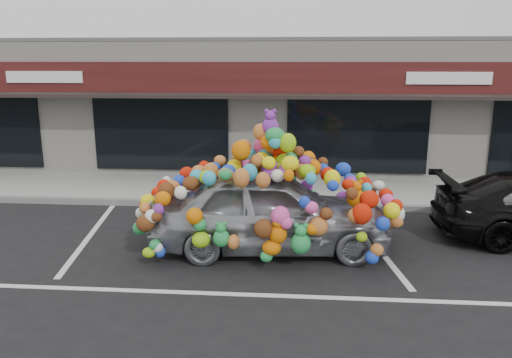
{
  "coord_description": "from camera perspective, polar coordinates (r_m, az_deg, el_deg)",
  "views": [
    {
      "loc": [
        1.15,
        -9.6,
        3.68
      ],
      "look_at": [
        0.27,
        1.4,
        1.02
      ],
      "focal_mm": 35.0,
      "sensor_mm": 36.0,
      "label": 1
    }
  ],
  "objects": [
    {
      "name": "ground",
      "position": [
        10.35,
        -2.15,
        -7.3
      ],
      "size": [
        90.0,
        90.0,
        0.0
      ],
      "primitive_type": "plane",
      "color": "black",
      "rests_on": "ground"
    },
    {
      "name": "shop_building",
      "position": [
        18.14,
        0.9,
        8.75
      ],
      "size": [
        24.0,
        7.2,
        4.31
      ],
      "color": "silver",
      "rests_on": "ground"
    },
    {
      "name": "sidewalk",
      "position": [
        14.12,
        -0.28,
        -1.25
      ],
      "size": [
        26.0,
        3.0,
        0.15
      ],
      "primitive_type": "cube",
      "color": "#989893",
      "rests_on": "ground"
    },
    {
      "name": "kerb",
      "position": [
        12.68,
        -0.85,
        -2.98
      ],
      "size": [
        26.0,
        0.18,
        0.16
      ],
      "primitive_type": "cube",
      "color": "slate",
      "rests_on": "ground"
    },
    {
      "name": "parking_stripe_left",
      "position": [
        11.33,
        -18.41,
        -6.11
      ],
      "size": [
        0.73,
        4.37,
        0.01
      ],
      "primitive_type": "cube",
      "rotation": [
        0.0,
        0.0,
        0.14
      ],
      "color": "silver",
      "rests_on": "ground"
    },
    {
      "name": "parking_stripe_mid",
      "position": [
        10.6,
        13.32,
        -7.14
      ],
      "size": [
        0.73,
        4.37,
        0.01
      ],
      "primitive_type": "cube",
      "rotation": [
        0.0,
        0.0,
        0.14
      ],
      "color": "silver",
      "rests_on": "ground"
    },
    {
      "name": "lane_line",
      "position": [
        8.22,
        10.28,
        -13.27
      ],
      "size": [
        14.0,
        0.12,
        0.01
      ],
      "primitive_type": "cube",
      "color": "silver",
      "rests_on": "ground"
    },
    {
      "name": "toy_car",
      "position": [
        9.73,
        1.69,
        -2.6
      ],
      "size": [
        3.34,
        5.06,
        2.88
      ],
      "rotation": [
        0.0,
        0.0,
        1.64
      ],
      "color": "#A5ADB0",
      "rests_on": "ground"
    }
  ]
}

